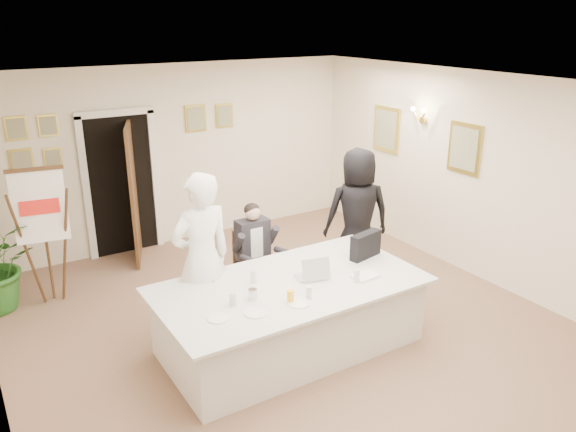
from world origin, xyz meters
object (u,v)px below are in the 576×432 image
(paper_stack, at_px, (365,276))
(steel_jug, at_px, (253,294))
(oj_glass, at_px, (290,296))
(flip_chart, at_px, (46,244))
(standing_woman, at_px, (357,214))
(laptop_bag, at_px, (366,245))
(laptop, at_px, (310,266))
(standing_man, at_px, (202,259))
(conference_table, at_px, (290,315))
(seated_man, at_px, (255,252))

(paper_stack, xyz_separation_m, steel_jug, (-1.28, 0.21, 0.04))
(oj_glass, bearing_deg, steel_jug, 138.35)
(flip_chart, xyz_separation_m, steel_jug, (1.51, -2.55, 0.02))
(flip_chart, height_order, oj_glass, flip_chart)
(standing_woman, height_order, oj_glass, standing_woman)
(laptop_bag, height_order, steel_jug, laptop_bag)
(flip_chart, distance_m, laptop, 3.35)
(standing_man, bearing_deg, paper_stack, 141.95)
(standing_woman, bearing_deg, flip_chart, 2.53)
(conference_table, xyz_separation_m, steel_jug, (-0.51, -0.10, 0.44))
(standing_woman, xyz_separation_m, oj_glass, (-1.96, -1.41, -0.07))
(conference_table, distance_m, laptop, 0.58)
(flip_chart, bearing_deg, laptop, -46.90)
(seated_man, relative_size, laptop, 3.86)
(standing_woman, bearing_deg, oj_glass, 58.63)
(standing_woman, height_order, paper_stack, standing_woman)
(flip_chart, height_order, standing_woman, standing_woman)
(standing_woman, bearing_deg, paper_stack, 77.48)
(standing_man, relative_size, laptop, 5.78)
(flip_chart, xyz_separation_m, paper_stack, (2.79, -2.76, -0.02))
(standing_man, distance_m, standing_woman, 2.49)
(steel_jug, bearing_deg, laptop, 8.27)
(laptop_bag, bearing_deg, flip_chart, 131.24)
(flip_chart, height_order, steel_jug, flip_chart)
(laptop, bearing_deg, laptop_bag, 20.83)
(laptop_bag, bearing_deg, conference_table, 173.76)
(oj_glass, bearing_deg, conference_table, 58.29)
(seated_man, bearing_deg, laptop_bag, -54.00)
(laptop, bearing_deg, steel_jug, -157.84)
(flip_chart, relative_size, paper_stack, 6.31)
(oj_glass, height_order, steel_jug, oj_glass)
(seated_man, distance_m, steel_jug, 1.49)
(conference_table, distance_m, steel_jug, 0.68)
(laptop, xyz_separation_m, laptop_bag, (0.85, 0.10, 0.01))
(paper_stack, relative_size, oj_glass, 2.14)
(laptop, distance_m, oj_glass, 0.61)
(flip_chart, relative_size, standing_woman, 0.96)
(laptop, relative_size, steel_jug, 3.07)
(flip_chart, bearing_deg, conference_table, -50.50)
(laptop, bearing_deg, seated_man, 106.29)
(flip_chart, height_order, laptop, flip_chart)
(standing_woman, xyz_separation_m, steel_jug, (-2.25, -1.15, -0.08))
(oj_glass, bearing_deg, seated_man, 74.23)
(laptop_bag, height_order, paper_stack, laptop_bag)
(paper_stack, bearing_deg, conference_table, 157.94)
(seated_man, xyz_separation_m, flip_chart, (-2.24, 1.27, 0.16))
(laptop, xyz_separation_m, paper_stack, (0.51, -0.32, -0.12))
(conference_table, bearing_deg, paper_stack, -22.06)
(conference_table, distance_m, paper_stack, 0.92)
(conference_table, bearing_deg, oj_glass, -121.71)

